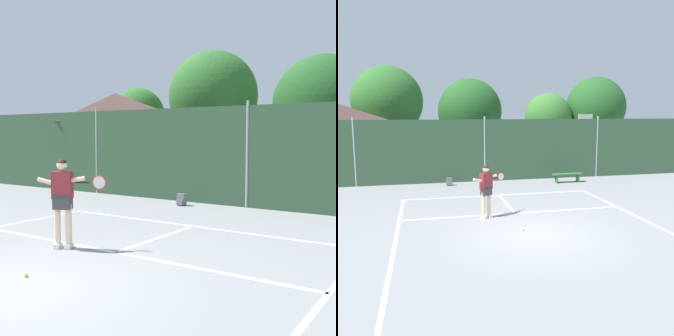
% 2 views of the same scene
% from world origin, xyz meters
% --- Properties ---
extents(ground_plane, '(120.00, 120.00, 0.00)m').
position_xyz_m(ground_plane, '(0.00, 0.00, 0.00)').
color(ground_plane, gray).
extents(court_markings, '(8.30, 11.10, 0.01)m').
position_xyz_m(court_markings, '(0.00, 0.65, 0.00)').
color(court_markings, white).
rests_on(court_markings, ground).
extents(chainlink_fence, '(26.09, 0.09, 3.45)m').
position_xyz_m(chainlink_fence, '(-0.00, 9.00, 1.65)').
color(chainlink_fence, '#2D4C33').
rests_on(chainlink_fence, ground).
extents(clubhouse_building, '(6.33, 5.63, 4.43)m').
position_xyz_m(clubhouse_building, '(-8.72, 12.79, 2.29)').
color(clubhouse_building, beige).
rests_on(clubhouse_building, ground).
extents(tennis_player, '(1.26, 0.79, 1.85)m').
position_xyz_m(tennis_player, '(-1.13, 2.16, 1.11)').
color(tennis_player, silver).
rests_on(tennis_player, ground).
extents(tennis_ball, '(0.07, 0.07, 0.07)m').
position_xyz_m(tennis_ball, '(-0.26, 0.50, 0.03)').
color(tennis_ball, '#CCE033').
rests_on(tennis_ball, ground).
extents(backpack_grey, '(0.28, 0.24, 0.46)m').
position_xyz_m(backpack_grey, '(-1.98, 8.18, 0.19)').
color(backpack_grey, slate).
rests_on(backpack_grey, ground).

